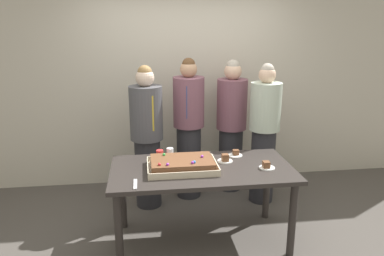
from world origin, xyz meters
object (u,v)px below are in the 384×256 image
object	(u,v)px
sheet_cake	(182,164)
plated_slice_far_left	(225,159)
person_serving_front	(147,136)
person_left_edge_reaching	(264,133)
plated_slice_near_right	(267,166)
person_green_shirt_behind	(189,128)
party_table	(202,177)
drink_cup_nearest	(160,155)
person_striped_tie_right	(231,125)
plated_slice_near_left	(235,154)
drink_cup_middle	(170,153)
cake_server_utensil	(135,184)

from	to	relation	value
sheet_cake	plated_slice_far_left	xyz separation A→B (m)	(0.44, 0.14, -0.02)
person_serving_front	person_left_edge_reaching	bearing A→B (deg)	67.37
sheet_cake	person_left_edge_reaching	bearing A→B (deg)	37.07
plated_slice_near_right	person_green_shirt_behind	bearing A→B (deg)	117.93
party_table	plated_slice_near_right	xyz separation A→B (m)	(0.60, -0.10, 0.12)
plated_slice_far_left	drink_cup_nearest	world-z (taller)	drink_cup_nearest
plated_slice_far_left	person_striped_tie_right	world-z (taller)	person_striped_tie_right
plated_slice_near_left	person_serving_front	distance (m)	1.06
drink_cup_middle	person_striped_tie_right	xyz separation A→B (m)	(0.84, 0.86, 0.03)
sheet_cake	person_striped_tie_right	xyz separation A→B (m)	(0.75, 1.19, 0.03)
plated_slice_near_right	drink_cup_middle	distance (m)	0.97
party_table	person_green_shirt_behind	bearing A→B (deg)	89.80
plated_slice_near_right	plated_slice_far_left	world-z (taller)	plated_slice_far_left
drink_cup_nearest	person_striped_tie_right	xyz separation A→B (m)	(0.94, 0.91, 0.03)
party_table	drink_cup_nearest	size ratio (longest dim) A/B	17.16
plated_slice_near_right	drink_cup_middle	world-z (taller)	drink_cup_middle
plated_slice_near_left	drink_cup_nearest	xyz separation A→B (m)	(-0.78, -0.01, 0.03)
plated_slice_far_left	person_striped_tie_right	xyz separation A→B (m)	(0.31, 1.05, 0.05)
plated_slice_far_left	person_left_edge_reaching	size ratio (longest dim) A/B	0.09
drink_cup_nearest	cake_server_utensil	size ratio (longest dim) A/B	0.50
sheet_cake	drink_cup_nearest	world-z (taller)	sheet_cake
party_table	sheet_cake	distance (m)	0.24
person_green_shirt_behind	plated_slice_near_left	bearing A→B (deg)	38.01
party_table	person_striped_tie_right	xyz separation A→B (m)	(0.56, 1.17, 0.17)
person_serving_front	person_striped_tie_right	size ratio (longest dim) A/B	0.99
person_green_shirt_behind	plated_slice_near_right	bearing A→B (deg)	38.53
cake_server_utensil	person_green_shirt_behind	size ratio (longest dim) A/B	0.12
plated_slice_near_right	cake_server_utensil	xyz separation A→B (m)	(-1.22, -0.21, -0.02)
drink_cup_middle	plated_slice_near_right	bearing A→B (deg)	-25.01
sheet_cake	person_striped_tie_right	bearing A→B (deg)	57.68
plated_slice_near_left	person_left_edge_reaching	xyz separation A→B (m)	(0.47, 0.50, 0.06)
drink_cup_middle	person_green_shirt_behind	world-z (taller)	person_green_shirt_behind
person_green_shirt_behind	person_striped_tie_right	bearing A→B (deg)	115.44
cake_server_utensil	person_green_shirt_behind	distance (m)	1.47
party_table	drink_cup_middle	xyz separation A→B (m)	(-0.28, 0.31, 0.15)
plated_slice_far_left	person_serving_front	bearing A→B (deg)	136.64
plated_slice_near_left	person_green_shirt_behind	size ratio (longest dim) A/B	0.09
person_striped_tie_right	plated_slice_near_left	bearing A→B (deg)	21.67
party_table	person_striped_tie_right	world-z (taller)	person_striped_tie_right
plated_slice_near_left	drink_cup_nearest	distance (m)	0.78
person_serving_front	person_striped_tie_right	world-z (taller)	person_striped_tie_right
sheet_cake	party_table	bearing A→B (deg)	4.28
drink_cup_middle	person_left_edge_reaching	size ratio (longest dim) A/B	0.06
sheet_cake	plated_slice_near_right	distance (m)	0.79
party_table	sheet_cake	bearing A→B (deg)	-175.72
plated_slice_near_left	plated_slice_near_right	size ratio (longest dim) A/B	1.00
plated_slice_near_right	person_serving_front	distance (m)	1.44
plated_slice_near_left	plated_slice_far_left	distance (m)	0.21
person_serving_front	person_striped_tie_right	distance (m)	1.11
plated_slice_near_right	person_striped_tie_right	bearing A→B (deg)	91.77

